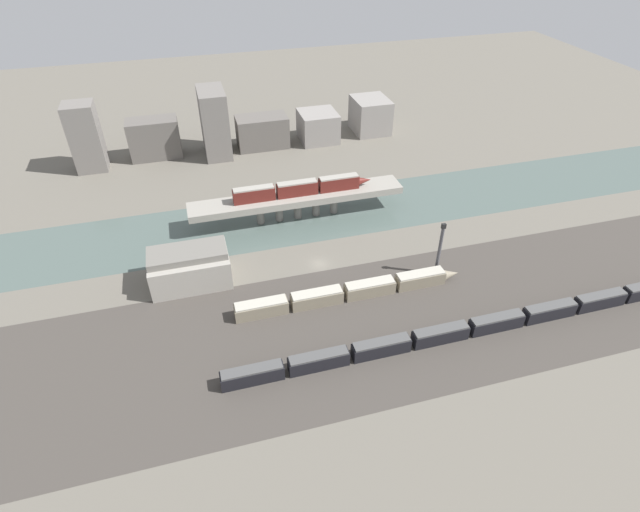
{
  "coord_description": "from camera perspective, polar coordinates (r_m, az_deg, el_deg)",
  "views": [
    {
      "loc": [
        -26.46,
        -95.0,
        76.16
      ],
      "look_at": [
        0.0,
        -0.69,
        2.91
      ],
      "focal_mm": 28.0,
      "sensor_mm": 36.0,
      "label": 1
    }
  ],
  "objects": [
    {
      "name": "city_block_tall",
      "position": [
        196.26,
        5.76,
        15.73
      ],
      "size": [
        12.64,
        14.76,
        12.42
      ],
      "primitive_type": "cube",
      "color": "gray",
      "rests_on": "ground"
    },
    {
      "name": "signal_tower",
      "position": [
        120.58,
        13.51,
        0.75
      ],
      "size": [
        1.0,
        0.8,
        14.34
      ],
      "color": "#4C4C51",
      "rests_on": "ground"
    },
    {
      "name": "bridge",
      "position": [
        139.55,
        -2.6,
        6.52
      ],
      "size": [
        59.88,
        8.01,
        7.27
      ],
      "color": "gray",
      "rests_on": "ground"
    },
    {
      "name": "train_yard_near",
      "position": [
        110.25,
        17.26,
        -7.79
      ],
      "size": [
        107.33,
        2.65,
        3.51
      ],
      "color": "black",
      "rests_on": "ground"
    },
    {
      "name": "river_water",
      "position": [
        142.61,
        -2.54,
        4.47
      ],
      "size": [
        320.0,
        26.64,
        0.01
      ],
      "primitive_type": "cube",
      "color": "#4C5B56",
      "rests_on": "ground"
    },
    {
      "name": "warehouse_building",
      "position": [
        120.6,
        -14.67,
        -1.19
      ],
      "size": [
        18.27,
        11.54,
        9.05
      ],
      "color": "#9E998E",
      "rests_on": "ground"
    },
    {
      "name": "city_block_right",
      "position": [
        183.66,
        -6.61,
        13.92
      ],
      "size": [
        17.87,
        9.99,
        11.02
      ],
      "primitive_type": "cube",
      "color": "#605B56",
      "rests_on": "ground"
    },
    {
      "name": "railbed_yard",
      "position": [
        107.43,
        3.4,
        -8.44
      ],
      "size": [
        280.0,
        42.0,
        0.01
      ],
      "primitive_type": "cube",
      "color": "#423D38",
      "rests_on": "ground"
    },
    {
      "name": "city_block_center",
      "position": [
        178.55,
        -11.97,
        14.67
      ],
      "size": [
        8.68,
        15.85,
        22.38
      ],
      "primitive_type": "cube",
      "color": "slate",
      "rests_on": "ground"
    },
    {
      "name": "train_on_bridge",
      "position": [
        138.14,
        -2.15,
        7.78
      ],
      "size": [
        39.16,
        2.7,
        4.0
      ],
      "color": "#5B1E19",
      "rests_on": "bridge"
    },
    {
      "name": "city_block_left",
      "position": [
        183.15,
        -18.4,
        12.63
      ],
      "size": [
        16.78,
        8.82,
        13.32
      ],
      "primitive_type": "cube",
      "color": "#605B56",
      "rests_on": "ground"
    },
    {
      "name": "city_block_far_right",
      "position": [
        187.81,
        -0.22,
        14.6
      ],
      "size": [
        13.3,
        13.49,
        10.45
      ],
      "primitive_type": "cube",
      "color": "gray",
      "rests_on": "ground"
    },
    {
      "name": "city_block_far_left",
      "position": [
        180.75,
        -25.21,
        12.18
      ],
      "size": [
        9.37,
        9.2,
        21.92
      ],
      "primitive_type": "cube",
      "color": "slate",
      "rests_on": "ground"
    },
    {
      "name": "ground_plane",
      "position": [
        124.61,
        -0.09,
        -0.89
      ],
      "size": [
        400.0,
        400.0,
        0.0
      ],
      "primitive_type": "plane",
      "color": "#666056"
    },
    {
      "name": "train_yard_mid",
      "position": [
        113.87,
        3.47,
        -4.12
      ],
      "size": [
        53.64,
        3.19,
        3.53
      ],
      "color": "gray",
      "rests_on": "ground"
    }
  ]
}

